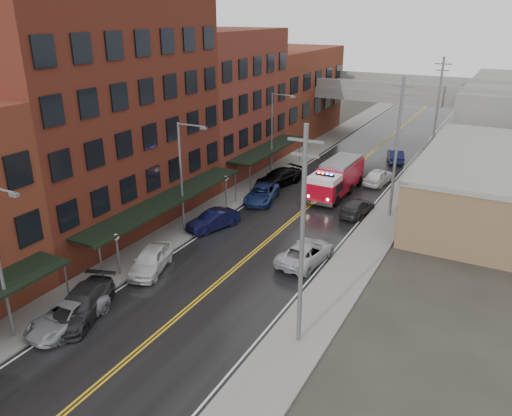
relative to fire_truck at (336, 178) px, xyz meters
The scene contains 31 objects.
road 8.44m from the fire_truck, 97.34° to the right, with size 11.00×160.00×0.02m, color black.
sidewalk_left 11.82m from the fire_truck, 135.55° to the right, with size 3.00×160.00×0.15m, color slate.
sidewalk_right 10.44m from the fire_truck, 52.70° to the right, with size 3.00×160.00×0.15m, color slate.
curb_left 10.72m from the fire_truck, 129.29° to the right, with size 0.30×160.00×0.15m, color gray.
curb_right 9.54m from the fire_truck, 60.73° to the right, with size 0.30×160.00×0.15m, color gray.
brick_building_b 22.14m from the fire_truck, 133.37° to the right, with size 9.00×20.00×18.00m, color #5B1F18.
brick_building_c 15.64m from the fire_truck, behind, with size 9.00×15.00×15.00m, color maroon.
brick_building_far 24.83m from the fire_truck, 125.94° to the left, with size 9.00×20.00×12.00m, color brown.
tan_building 15.07m from the fire_truck, ahead, with size 14.00×22.00×5.00m, color #866148.
awning_1 17.48m from the fire_truck, 119.36° to the right, with size 2.60×18.00×3.09m.
awning_2 8.94m from the fire_truck, 164.91° to the left, with size 2.60×13.00×3.09m.
globe_lamp_1 23.42m from the fire_truck, 108.57° to the right, with size 0.44×0.44×3.12m.
globe_lamp_2 11.10m from the fire_truck, 132.29° to the right, with size 0.44×0.44×3.12m.
street_lamp_0 31.33m from the fire_truck, 104.13° to the right, with size 2.64×0.22×9.00m.
street_lamp_1 16.47m from the fire_truck, 118.18° to the right, with size 2.64×0.22×9.00m.
street_lamp_2 8.55m from the fire_truck, 166.66° to the left, with size 2.64×0.22×9.00m.
utility_pole_0 24.43m from the fire_truck, 75.16° to the right, with size 1.80×0.24×12.00m.
utility_pole_1 8.30m from the fire_truck, 27.49° to the right, with size 1.80×0.24×12.00m.
utility_pole_2 18.47m from the fire_truck, 69.91° to the left, with size 1.80×0.24×12.00m.
overpass 24.21m from the fire_truck, 92.54° to the left, with size 40.00×10.00×7.50m.
fire_truck is the anchor object (origin of this frame).
parked_car_left_2 28.66m from the fire_truck, 102.21° to the right, with size 2.33×5.05×1.40m, color gray.
parked_car_left_3 27.58m from the fire_truck, 102.69° to the right, with size 2.28×5.61×1.63m, color black.
parked_car_left_4 21.50m from the fire_truck, 106.38° to the right, with size 1.95×4.84×1.65m, color silver.
parked_car_left_5 13.99m from the fire_truck, 115.71° to the right, with size 1.62×4.65×1.53m, color black.
parked_car_left_6 7.48m from the fire_truck, 137.64° to the right, with size 2.47×5.36×1.49m, color navy.
parked_car_left_7 6.12m from the fire_truck, behind, with size 2.31×5.69×1.65m, color black.
parked_car_right_0 14.72m from the fire_truck, 78.54° to the right, with size 2.54×5.50×1.53m, color #AEB1B6.
parked_car_right_1 5.37m from the fire_truck, 49.35° to the right, with size 1.90×4.68×1.36m, color #27272A.
parked_car_right_2 6.00m from the fire_truck, 60.64° to the left, with size 1.90×4.73×1.61m, color white.
parked_car_right_3 14.27m from the fire_truck, 79.70° to the left, with size 1.62×4.64×1.53m, color black.
Camera 1 is at (15.73, -6.02, 16.82)m, focal length 35.00 mm.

